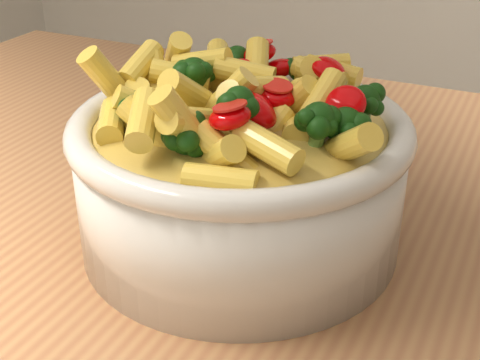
% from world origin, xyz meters
% --- Properties ---
extents(table, '(1.20, 0.80, 0.90)m').
position_xyz_m(table, '(0.00, 0.00, 0.80)').
color(table, '#AC774A').
rests_on(table, ground).
extents(serving_bowl, '(0.27, 0.27, 0.11)m').
position_xyz_m(serving_bowl, '(-0.00, -0.05, 0.96)').
color(serving_bowl, silver).
rests_on(serving_bowl, table).
extents(pasta_salad, '(0.21, 0.21, 0.05)m').
position_xyz_m(pasta_salad, '(-0.00, -0.05, 1.03)').
color(pasta_salad, '#F1C84C').
rests_on(pasta_salad, serving_bowl).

